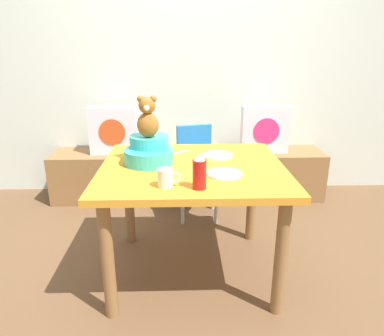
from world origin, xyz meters
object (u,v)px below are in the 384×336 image
Objects in this scene: infant_seat_teal at (149,151)px; pillow_floral_left at (114,130)px; dinner_plate_far at (225,174)px; coffee_mug at (166,178)px; ketchup_bottle at (199,172)px; book_stack at (192,149)px; dining_table at (193,182)px; dinner_plate_near at (218,155)px; pillow_floral_right at (265,129)px; highchair at (198,159)px; teddy_bear at (148,118)px.

pillow_floral_left is at bearing 110.62° from infant_seat_teal.
infant_seat_teal reaches higher than dinner_plate_far.
coffee_mug is (0.55, -1.55, 0.11)m from pillow_floral_left.
coffee_mug is at bearing 171.15° from ketchup_bottle.
book_stack is 0.18× the size of dining_table.
book_stack is 1.00× the size of dinner_plate_near.
book_stack is at bearing 89.62° from ketchup_bottle.
dining_table is at bearing -120.63° from pillow_floral_right.
pillow_floral_right is 1.17m from dinner_plate_near.
pillow_floral_left is at bearing 151.65° from highchair.
pillow_floral_left is 0.76m from book_stack.
teddy_bear is 0.55m from ketchup_bottle.
book_stack is at bearing 95.70° from dinner_plate_far.
infant_seat_teal reaches higher than dining_table.
dinner_plate_near is at bearing 90.50° from dinner_plate_far.
dinner_plate_far is (0.87, -1.38, 0.07)m from pillow_floral_left.
book_stack is at bearing 97.43° from dinner_plate_near.
ketchup_bottle reaches higher than book_stack.
pillow_floral_right is 1.52m from infant_seat_teal.
coffee_mug reaches higher than book_stack.
ketchup_bottle is at bearing -65.47° from pillow_floral_left.
dinner_plate_far is (0.32, 0.17, -0.04)m from coffee_mug.
ketchup_bottle is 0.57m from dinner_plate_near.
highchair is 3.95× the size of dinner_plate_near.
dining_table is at bearing 136.66° from dinner_plate_far.
dining_table is at bearing -91.56° from book_stack.
ketchup_bottle is (-0.01, -1.60, 0.34)m from book_stack.
dinner_plate_far is (0.00, -0.35, 0.00)m from dinner_plate_near.
dinner_plate_near is (0.15, 0.55, -0.08)m from ketchup_bottle.
infant_seat_teal is at bearing -69.38° from pillow_floral_left.
ketchup_bottle is (-0.05, -1.16, 0.31)m from highchair.
ketchup_bottle is (0.29, -0.43, 0.02)m from infant_seat_teal.
book_stack is 1.25m from dining_table.
teddy_bear reaches higher than dinner_plate_far.
coffee_mug reaches higher than dining_table.
book_stack is 1.00× the size of dinner_plate_far.
pillow_floral_left is 1.27m from teddy_bear.
ketchup_bottle reaches higher than pillow_floral_right.
dinner_plate_far is (0.15, 0.19, -0.08)m from ketchup_bottle.
dining_table is at bearing -15.22° from teddy_bear.
teddy_bear is at bearing 123.84° from ketchup_bottle.
pillow_floral_left is 1.64m from dinner_plate_far.
infant_seat_teal is 0.50m from dinner_plate_far.
highchair reaches higher than book_stack.
pillow_floral_right is at bearing 49.29° from teddy_bear.
dinner_plate_near reaches higher than book_stack.
highchair is at bearing -28.35° from pillow_floral_left.
infant_seat_teal is (-0.27, 0.07, 0.18)m from dining_table.
coffee_mug is at bearing -113.80° from dining_table.
book_stack is 0.25× the size of highchair.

